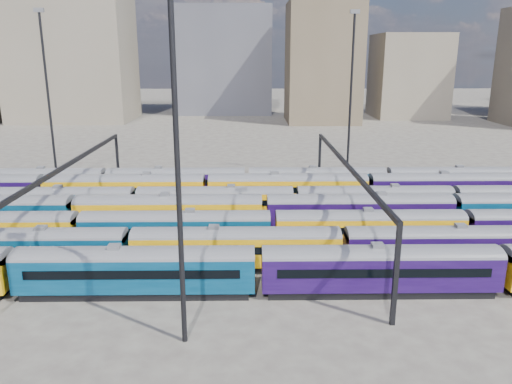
{
  "coord_description": "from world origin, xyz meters",
  "views": [
    {
      "loc": [
        -0.49,
        -52.7,
        19.14
      ],
      "look_at": [
        0.33,
        6.09,
        3.0
      ],
      "focal_mm": 35.0,
      "sensor_mm": 36.0,
      "label": 1
    }
  ],
  "objects_px": {
    "rake_2": "(369,225)",
    "rake_1": "(448,243)",
    "rake_0": "(501,264)",
    "mast_2": "(176,142)"
  },
  "relations": [
    {
      "from": "rake_1",
      "to": "mast_2",
      "type": "bearing_deg",
      "value": -152.27
    },
    {
      "from": "rake_0",
      "to": "rake_1",
      "type": "xyz_separation_m",
      "value": [
        -2.43,
        5.0,
        -0.07
      ]
    },
    {
      "from": "rake_2",
      "to": "rake_1",
      "type": "bearing_deg",
      "value": -39.15
    },
    {
      "from": "rake_0",
      "to": "mast_2",
      "type": "xyz_separation_m",
      "value": [
        -25.26,
        -7.0,
        11.39
      ]
    },
    {
      "from": "rake_2",
      "to": "mast_2",
      "type": "xyz_separation_m",
      "value": [
        -16.69,
        -17.0,
        11.45
      ]
    },
    {
      "from": "rake_1",
      "to": "mast_2",
      "type": "relative_size",
      "value": 5.32
    },
    {
      "from": "rake_0",
      "to": "mast_2",
      "type": "distance_m",
      "value": 28.58
    },
    {
      "from": "rake_0",
      "to": "rake_2",
      "type": "distance_m",
      "value": 13.17
    },
    {
      "from": "rake_0",
      "to": "rake_2",
      "type": "height_order",
      "value": "rake_0"
    },
    {
      "from": "rake_0",
      "to": "rake_2",
      "type": "bearing_deg",
      "value": 130.61
    }
  ]
}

